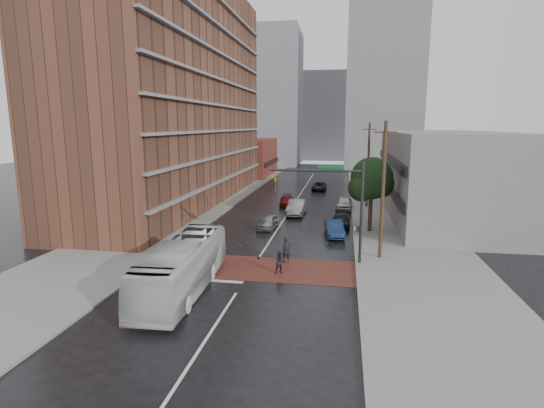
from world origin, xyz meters
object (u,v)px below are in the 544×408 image
at_px(pedestrian_b, 280,263).
at_px(car_parked_near, 334,229).
at_px(transit_bus, 183,266).
at_px(pedestrian_a, 287,250).
at_px(car_travel_c, 287,201).
at_px(suv_travel, 319,186).
at_px(car_travel_b, 297,207).
at_px(car_travel_a, 268,222).
at_px(car_parked_mid, 341,220).
at_px(car_parked_far, 344,203).

xyz_separation_m(pedestrian_b, car_parked_near, (3.29, 10.31, -0.07)).
xyz_separation_m(transit_bus, pedestrian_a, (5.30, 6.23, -0.59)).
relative_size(transit_bus, car_parked_near, 2.62).
height_order(pedestrian_b, car_travel_c, pedestrian_b).
bearing_deg(pedestrian_b, car_travel_c, 76.82).
bearing_deg(suv_travel, car_travel_b, -92.45).
xyz_separation_m(car_travel_a, car_travel_b, (1.95, 6.70, 0.17)).
bearing_deg(pedestrian_a, car_parked_mid, 47.33).
distance_m(pedestrian_b, car_parked_mid, 14.59).
bearing_deg(car_parked_near, pedestrian_b, -115.74).
relative_size(car_travel_a, car_travel_b, 0.76).
bearing_deg(pedestrian_b, car_parked_far, 59.80).
bearing_deg(suv_travel, car_travel_c, -102.12).
distance_m(transit_bus, car_travel_c, 28.12).
bearing_deg(car_parked_far, car_parked_near, -91.04).
xyz_separation_m(transit_bus, car_travel_b, (4.17, 22.82, -0.72)).
bearing_deg(suv_travel, transit_bus, -95.75).
height_order(pedestrian_a, car_parked_far, pedestrian_a).
xyz_separation_m(car_travel_c, car_parked_mid, (6.69, -10.03, 0.02)).
bearing_deg(car_travel_a, car_parked_mid, 22.97).
distance_m(car_travel_c, car_parked_near, 15.08).
bearing_deg(pedestrian_a, car_parked_near, 43.37).
relative_size(pedestrian_a, car_travel_b, 0.38).
distance_m(suv_travel, car_parked_near, 26.70).
relative_size(suv_travel, car_parked_mid, 1.04).
height_order(car_travel_a, suv_travel, car_travel_a).
bearing_deg(car_parked_mid, car_parked_far, 88.58).
height_order(suv_travel, car_parked_far, car_parked_far).
xyz_separation_m(transit_bus, suv_travel, (5.58, 40.76, -0.93)).
bearing_deg(car_parked_far, pedestrian_a, -98.25).
bearing_deg(car_parked_far, suv_travel, 107.83).
relative_size(car_travel_c, car_parked_far, 0.90).
bearing_deg(car_travel_b, suv_travel, 86.67).
xyz_separation_m(car_parked_near, car_parked_far, (0.86, 12.45, 0.08)).
xyz_separation_m(pedestrian_b, suv_travel, (0.39, 36.86, -0.16)).
bearing_deg(pedestrian_b, car_travel_b, 73.20).
distance_m(suv_travel, car_parked_far, 14.58).
xyz_separation_m(car_travel_b, suv_travel, (1.41, 17.94, -0.21)).
bearing_deg(car_parked_near, car_parked_far, 77.99).
bearing_deg(car_parked_mid, car_parked_near, -98.23).
bearing_deg(car_travel_b, pedestrian_a, -84.92).
xyz_separation_m(pedestrian_b, car_travel_a, (-2.97, 12.22, -0.12)).
bearing_deg(car_parked_near, suv_travel, 88.16).
height_order(car_travel_b, car_parked_near, car_travel_b).
xyz_separation_m(suv_travel, car_parked_far, (3.76, -14.09, 0.16)).
bearing_deg(car_parked_mid, pedestrian_b, -104.88).
distance_m(car_travel_a, car_parked_far, 12.72).
distance_m(car_travel_a, car_travel_b, 6.98).
height_order(car_parked_near, car_parked_mid, car_parked_near).
xyz_separation_m(car_travel_a, car_parked_far, (7.11, 10.55, 0.12)).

